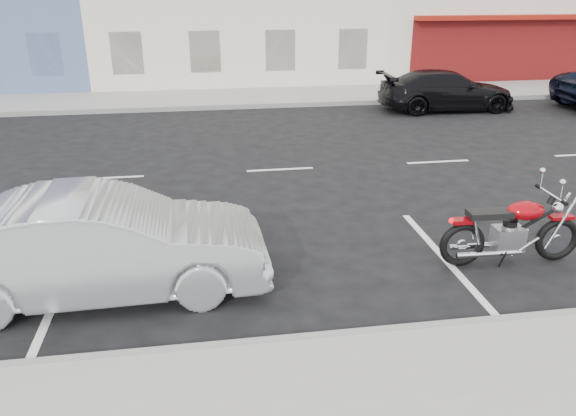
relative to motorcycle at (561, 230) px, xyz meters
name	(u,v)px	position (x,y,z in m)	size (l,w,h in m)	color
ground	(361,166)	(-1.76, 5.33, -0.53)	(120.00, 120.00, 0.00)	black
sidewalk_far	(168,100)	(-6.76, 14.03, -0.46)	(80.00, 3.40, 0.15)	gray
curb_near	(112,359)	(-6.76, -1.67, -0.45)	(80.00, 0.12, 0.16)	gray
curb_far	(166,109)	(-6.76, 12.33, -0.45)	(80.00, 0.12, 0.16)	gray
motorcycle	(561,230)	(0.00, 0.00, 0.00)	(2.33, 0.77, 1.17)	black
sedan_silver	(102,245)	(-7.04, 0.06, 0.23)	(1.62, 4.63, 1.53)	#A4A8AB
car_far	(447,90)	(2.89, 11.06, 0.15)	(1.91, 4.69, 1.36)	black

